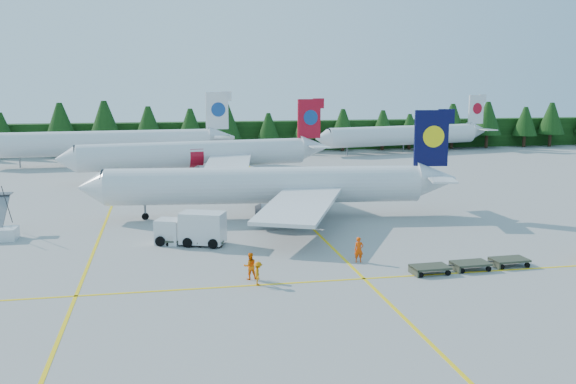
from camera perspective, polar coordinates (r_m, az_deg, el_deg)
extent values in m
plane|color=gray|center=(51.35, -1.71, -6.12)|extent=(320.00, 320.00, 0.00)
cube|color=yellow|center=(70.43, -15.73, -2.10)|extent=(0.25, 120.00, 0.01)
cube|color=yellow|center=(71.53, 0.44, -1.54)|extent=(0.25, 120.00, 0.01)
cube|color=yellow|center=(45.69, -0.48, -8.15)|extent=(80.00, 0.25, 0.01)
cube|color=black|center=(131.45, -7.53, 4.89)|extent=(220.00, 4.00, 6.00)
cylinder|color=silver|center=(66.69, -2.13, 0.60)|extent=(32.60, 7.24, 3.81)
cone|color=silver|center=(68.16, -17.01, 0.38)|extent=(3.06, 4.07, 3.81)
cube|color=#060832|center=(69.20, 12.62, 4.68)|extent=(3.63, 0.72, 5.90)
cube|color=silver|center=(74.94, -0.25, 1.19)|extent=(8.53, 15.15, 1.08)
cylinder|color=slate|center=(72.50, -1.58, -0.17)|extent=(3.43, 2.33, 2.00)
cube|color=silver|center=(59.06, 1.02, -1.16)|extent=(11.05, 15.37, 1.08)
cylinder|color=slate|center=(61.67, -0.99, -1.95)|extent=(3.43, 2.33, 2.00)
cylinder|color=slate|center=(67.72, -12.58, -1.74)|extent=(0.23, 0.23, 1.62)
cylinder|color=silver|center=(95.17, -8.31, 3.33)|extent=(33.34, 8.74, 3.90)
cone|color=silver|center=(93.41, -19.17, 2.76)|extent=(3.27, 4.26, 3.90)
cube|color=#A90B1B|center=(99.81, 1.89, 6.53)|extent=(3.71, 0.88, 6.04)
cube|color=silver|center=(103.88, -7.61, 3.56)|extent=(11.75, 15.69, 1.11)
cylinder|color=slate|center=(101.10, -8.37, 2.59)|extent=(3.58, 2.51, 2.05)
cube|color=silver|center=(87.85, -5.37, 2.47)|extent=(8.18, 15.38, 1.11)
cylinder|color=slate|center=(90.13, -6.97, 1.75)|extent=(3.58, 2.51, 2.05)
cylinder|color=slate|center=(93.92, -15.82, 1.32)|extent=(0.23, 0.23, 1.66)
cylinder|color=silver|center=(113.27, -16.03, 4.20)|extent=(35.75, 6.55, 4.18)
cube|color=silver|center=(114.15, -6.33, 7.20)|extent=(3.99, 0.63, 6.48)
cylinder|color=slate|center=(114.66, -22.72, 2.41)|extent=(0.25, 0.25, 1.67)
cylinder|color=silver|center=(129.89, 10.15, 4.98)|extent=(32.92, 10.76, 3.86)
cone|color=silver|center=(121.04, 3.08, 4.77)|extent=(3.47, 4.35, 3.86)
cube|color=silver|center=(140.21, 16.37, 7.06)|extent=(3.66, 1.11, 5.99)
cylinder|color=slate|center=(123.74, 5.27, 3.59)|extent=(0.23, 0.23, 1.55)
cube|color=slate|center=(66.65, -24.08, -0.13)|extent=(1.79, 1.22, 0.12)
cube|color=white|center=(57.40, -10.53, -3.45)|extent=(2.68, 2.68, 2.17)
cube|color=black|center=(57.29, -10.54, -2.95)|extent=(2.35, 2.47, 0.93)
cube|color=white|center=(56.28, -7.58, -3.15)|extent=(4.29, 3.47, 2.69)
cube|color=#343728|center=(48.98, 12.52, -6.52)|extent=(2.82, 1.83, 0.16)
cube|color=#343728|center=(50.73, 15.92, -6.10)|extent=(2.82, 1.83, 0.16)
cube|color=#343728|center=(52.64, 19.08, -5.69)|extent=(2.82, 1.83, 0.16)
cube|color=#343728|center=(57.13, -9.66, -4.19)|extent=(2.53, 2.12, 0.14)
cube|color=#B9BCBE|center=(56.92, -9.68, -3.34)|extent=(1.84, 1.80, 1.59)
cube|color=#343728|center=(56.25, -6.85, -4.34)|extent=(2.53, 2.12, 0.14)
cube|color=#B9BCBE|center=(56.04, -6.86, -3.47)|extent=(1.84, 1.80, 1.59)
imported|color=#EF4405|center=(50.98, 6.32, -5.12)|extent=(0.77, 0.53, 2.01)
imported|color=#FF6805|center=(46.50, -3.40, -6.58)|extent=(1.03, 0.85, 1.97)
imported|color=#D56F04|center=(45.19, -2.67, -7.25)|extent=(0.56, 0.75, 1.69)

